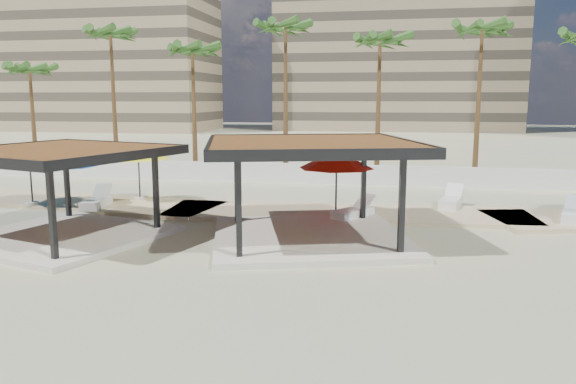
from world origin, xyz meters
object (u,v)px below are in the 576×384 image
object	(u,v)px
umbrella_a	(29,151)
lounger_c	(451,201)
pavilion_central	(310,181)
lounger_a	(97,202)
umbrella_c	(337,159)
lounger_b	(354,212)
lounger_d	(573,214)
pavilion_west	(60,185)

from	to	relation	value
umbrella_a	lounger_c	distance (m)	19.78
pavilion_central	lounger_a	bearing A→B (deg)	144.40
umbrella_a	umbrella_c	bearing A→B (deg)	0.00
umbrella_a	lounger_c	bearing A→B (deg)	10.13
pavilion_central	lounger_b	distance (m)	4.16
pavilion_central	lounger_c	distance (m)	9.10
umbrella_c	lounger_d	xyz separation A→B (m)	(9.69, 1.23, -2.22)
pavilion_central	umbrella_a	world-z (taller)	pavilion_central
pavilion_central	umbrella_a	distance (m)	14.12
lounger_c	lounger_b	bearing A→B (deg)	142.49
pavilion_west	lounger_c	distance (m)	16.95
pavilion_central	lounger_c	bearing A→B (deg)	34.12
umbrella_c	lounger_c	distance (m)	6.50
pavilion_west	lounger_b	world-z (taller)	pavilion_west
lounger_a	lounger_d	xyz separation A→B (m)	(20.79, 1.06, -0.00)
pavilion_west	lounger_d	xyz separation A→B (m)	(19.27, 6.20, -1.62)
lounger_b	lounger_d	world-z (taller)	lounger_d
pavilion_central	umbrella_a	bearing A→B (deg)	149.27
umbrella_c	lounger_a	xyz separation A→B (m)	(-11.10, 0.17, -2.21)
lounger_b	umbrella_a	bearing A→B (deg)	122.42
lounger_b	lounger_d	xyz separation A→B (m)	(8.95, 1.19, 0.01)
lounger_a	lounger_c	bearing A→B (deg)	-88.80
umbrella_a	lounger_d	size ratio (longest dim) A/B	1.57
lounger_d	lounger_b	bearing A→B (deg)	116.00
pavilion_west	lounger_b	size ratio (longest dim) A/B	3.56
pavilion_central	umbrella_a	xyz separation A→B (m)	(-13.68, 3.45, 0.54)
lounger_a	lounger_d	bearing A→B (deg)	-97.37
lounger_b	lounger_c	size ratio (longest dim) A/B	0.93
pavilion_central	umbrella_c	size ratio (longest dim) A/B	2.70
umbrella_c	lounger_c	xyz separation A→B (m)	(5.05, 3.45, -2.21)
umbrella_c	lounger_c	size ratio (longest dim) A/B	1.32
umbrella_c	lounger_b	size ratio (longest dim) A/B	1.43
lounger_b	lounger_d	bearing A→B (deg)	-50.19
umbrella_a	umbrella_c	distance (m)	14.29
lounger_d	pavilion_west	bearing A→B (deg)	126.29
pavilion_west	umbrella_a	world-z (taller)	pavilion_west
umbrella_a	lounger_c	world-z (taller)	umbrella_a
lounger_c	umbrella_c	bearing A→B (deg)	138.45
pavilion_west	lounger_a	bearing A→B (deg)	123.19
pavilion_central	lounger_a	distance (m)	11.25
lounger_a	lounger_b	size ratio (longest dim) A/B	1.07
pavilion_west	lounger_c	bearing A→B (deg)	46.60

